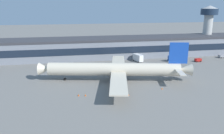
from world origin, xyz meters
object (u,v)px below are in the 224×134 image
Objects in this scene: traffic_cone_1 at (162,88)px; pushback_tractor at (223,56)px; baggage_tug at (198,60)px; traffic_cone_0 at (85,95)px; traffic_cone_2 at (129,95)px; control_tower at (208,23)px; airliner at (116,69)px; traffic_cone_3 at (79,95)px; catering_truck at (138,58)px; stair_truck at (173,58)px.

pushback_tractor is at bearing 37.38° from traffic_cone_1.
traffic_cone_0 is at bearing -149.87° from baggage_tug.
traffic_cone_1 is 1.23× the size of traffic_cone_2.
airliner is at bearing -145.76° from control_tower.
airliner is 13.25× the size of pushback_tractor.
pushback_tractor reaches higher than traffic_cone_3.
baggage_tug is at bearing -11.45° from catering_truck.
stair_truck reaches higher than pushback_tractor.
traffic_cone_0 is at bearing -10.09° from traffic_cone_3.
control_tower is 45.63× the size of traffic_cone_1.
control_tower reaches higher than baggage_tug.
control_tower is at bearing 34.24° from airliner.
catering_truck is 10.62× the size of traffic_cone_0.
control_tower is 26.43m from pushback_tractor.
control_tower reaches higher than traffic_cone_2.
catering_truck reaches higher than traffic_cone_2.
stair_truck is 0.84× the size of catering_truck.
traffic_cone_3 is at bearing -151.01° from baggage_tug.
traffic_cone_1 is at bearing -134.88° from baggage_tug.
traffic_cone_3 reaches higher than traffic_cone_0.
stair_truck is at bearing 60.01° from traffic_cone_1.
traffic_cone_2 is (15.26, -2.45, -0.08)m from traffic_cone_0.
catering_truck reaches higher than pushback_tractor.
pushback_tractor reaches higher than traffic_cone_0.
pushback_tractor is (34.33, 3.55, -0.93)m from stair_truck.
airliner reaches higher than stair_truck.
pushback_tractor reaches higher than traffic_cone_1.
control_tower reaches higher than traffic_cone_1.
traffic_cone_0 is (-33.34, -45.59, -1.93)m from catering_truck.
airliner reaches higher than pushback_tractor.
catering_truck is at bearing 53.82° from traffic_cone_0.
airliner is 36.62m from catering_truck.
stair_truck is (-34.54, -22.66, -17.32)m from control_tower.
airliner is at bearing -144.91° from stair_truck.
traffic_cone_0 is at bearing -143.59° from control_tower.
airliner reaches higher than traffic_cone_2.
baggage_tug reaches higher than traffic_cone_0.
stair_truck is 58.14m from traffic_cone_2.
traffic_cone_2 is at bearing -146.40° from pushback_tractor.
pushback_tractor is at bearing 27.48° from traffic_cone_0.
traffic_cone_2 is (-37.64, -44.28, -1.70)m from stair_truck.
baggage_tug is 0.50× the size of catering_truck.
traffic_cone_1 is (-57.73, -44.10, -0.71)m from pushback_tractor.
control_tower is 44.79m from stair_truck.
traffic_cone_0 is 1.06× the size of traffic_cone_1.
baggage_tug is at bearing 28.99° from traffic_cone_3.
traffic_cone_0 is 1.31× the size of traffic_cone_2.
catering_truck reaches higher than stair_truck.
control_tower reaches higher than catering_truck.
catering_truck is (-19.56, 3.76, 0.31)m from stair_truck.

